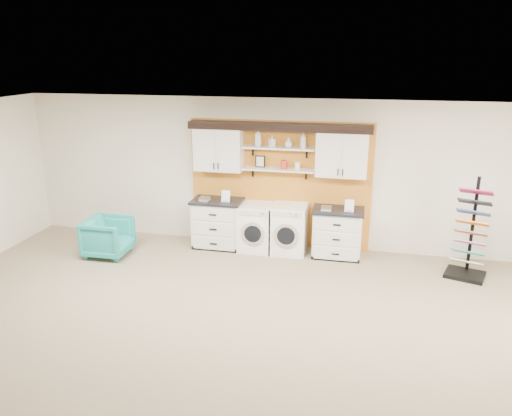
% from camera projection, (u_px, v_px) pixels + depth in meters
% --- Properties ---
extents(floor, '(10.00, 10.00, 0.00)m').
position_uv_depth(floor, '(223.00, 363.00, 6.03)').
color(floor, '#8C765E').
rests_on(floor, ground).
extents(ceiling, '(10.00, 10.00, 0.00)m').
position_uv_depth(ceiling, '(218.00, 132.00, 5.19)').
color(ceiling, white).
rests_on(ceiling, wall_back).
extents(wall_back, '(10.00, 0.00, 10.00)m').
position_uv_depth(wall_back, '(280.00, 174.00, 9.34)').
color(wall_back, beige).
rests_on(wall_back, floor).
extents(accent_panel, '(3.40, 0.07, 2.40)m').
position_uv_depth(accent_panel, '(280.00, 185.00, 9.37)').
color(accent_panel, '#C07320').
rests_on(accent_panel, wall_back).
extents(upper_cabinet_left, '(0.90, 0.35, 0.84)m').
position_uv_depth(upper_cabinet_left, '(218.00, 148.00, 9.23)').
color(upper_cabinet_left, silver).
rests_on(upper_cabinet_left, wall_back).
extents(upper_cabinet_right, '(0.90, 0.35, 0.84)m').
position_uv_depth(upper_cabinet_right, '(342.00, 153.00, 8.77)').
color(upper_cabinet_right, silver).
rests_on(upper_cabinet_right, wall_back).
extents(shelf_lower, '(1.32, 0.28, 0.03)m').
position_uv_depth(shelf_lower, '(278.00, 170.00, 9.11)').
color(shelf_lower, silver).
rests_on(shelf_lower, wall_back).
extents(shelf_upper, '(1.32, 0.28, 0.03)m').
position_uv_depth(shelf_upper, '(279.00, 148.00, 8.99)').
color(shelf_upper, silver).
rests_on(shelf_upper, wall_back).
extents(crown_molding, '(3.30, 0.41, 0.13)m').
position_uv_depth(crown_molding, '(279.00, 126.00, 8.88)').
color(crown_molding, black).
rests_on(crown_molding, wall_back).
extents(picture_frame, '(0.18, 0.02, 0.22)m').
position_uv_depth(picture_frame, '(260.00, 161.00, 9.19)').
color(picture_frame, black).
rests_on(picture_frame, shelf_lower).
extents(canister_red, '(0.11, 0.11, 0.16)m').
position_uv_depth(canister_red, '(284.00, 165.00, 9.06)').
color(canister_red, red).
rests_on(canister_red, shelf_lower).
extents(canister_cream, '(0.10, 0.10, 0.14)m').
position_uv_depth(canister_cream, '(297.00, 166.00, 9.02)').
color(canister_cream, silver).
rests_on(canister_cream, shelf_lower).
extents(base_cabinet_left, '(0.95, 0.66, 0.93)m').
position_uv_depth(base_cabinet_left, '(218.00, 223.00, 9.51)').
color(base_cabinet_left, silver).
rests_on(base_cabinet_left, floor).
extents(base_cabinet_right, '(0.91, 0.66, 0.90)m').
position_uv_depth(base_cabinet_right, '(337.00, 233.00, 9.06)').
color(base_cabinet_right, silver).
rests_on(base_cabinet_right, floor).
extents(washer, '(0.63, 0.71, 0.88)m').
position_uv_depth(washer, '(257.00, 227.00, 9.36)').
color(washer, white).
rests_on(washer, floor).
extents(dryer, '(0.65, 0.71, 0.91)m').
position_uv_depth(dryer, '(289.00, 229.00, 9.24)').
color(dryer, white).
rests_on(dryer, floor).
extents(sample_rack, '(0.74, 0.68, 1.68)m').
position_uv_depth(sample_rack, '(469.00, 246.00, 8.20)').
color(sample_rack, black).
rests_on(sample_rack, floor).
extents(armchair, '(0.79, 0.77, 0.71)m').
position_uv_depth(armchair, '(108.00, 237.00, 9.11)').
color(armchair, teal).
rests_on(armchair, floor).
extents(soap_bottle_a, '(0.17, 0.16, 0.33)m').
position_uv_depth(soap_bottle_a, '(258.00, 137.00, 9.02)').
color(soap_bottle_a, silver).
rests_on(soap_bottle_a, shelf_upper).
extents(soap_bottle_b, '(0.13, 0.13, 0.21)m').
position_uv_depth(soap_bottle_b, '(272.00, 141.00, 8.98)').
color(soap_bottle_b, silver).
rests_on(soap_bottle_b, shelf_upper).
extents(soap_bottle_c, '(0.18, 0.18, 0.18)m').
position_uv_depth(soap_bottle_c, '(289.00, 143.00, 8.92)').
color(soap_bottle_c, silver).
rests_on(soap_bottle_c, shelf_upper).
extents(soap_bottle_d, '(0.13, 0.12, 0.29)m').
position_uv_depth(soap_bottle_d, '(303.00, 140.00, 8.85)').
color(soap_bottle_d, silver).
rests_on(soap_bottle_d, shelf_upper).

